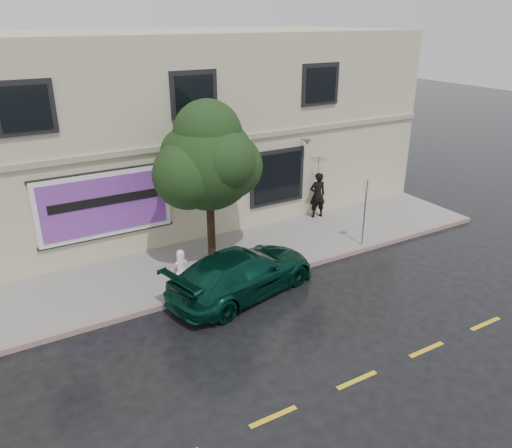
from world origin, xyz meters
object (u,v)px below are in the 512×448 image
car (243,272)px  fire_hydrant (181,263)px  street_tree (209,163)px  pedestrian (317,195)px

car → fire_hydrant: (-1.23, 1.68, -0.13)m
car → street_tree: bearing=-13.8°
pedestrian → fire_hydrant: size_ratio=2.16×
car → fire_hydrant: size_ratio=5.60×
pedestrian → fire_hydrant: 6.73m
car → fire_hydrant: 2.09m
fire_hydrant → car: bearing=-67.8°
fire_hydrant → pedestrian: bearing=1.6°
street_tree → fire_hydrant: street_tree is taller
street_tree → fire_hydrant: (-1.23, -0.40, -2.86)m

